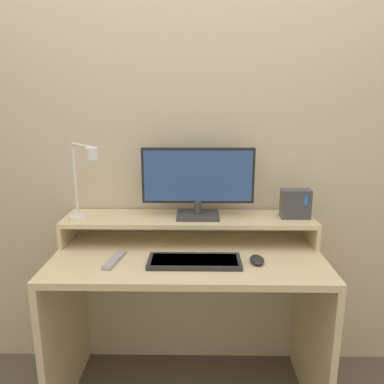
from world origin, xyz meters
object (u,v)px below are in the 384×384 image
(router_dock, at_px, (295,204))
(keyboard, at_px, (194,261))
(desk_lamp, at_px, (84,176))
(mouse, at_px, (257,260))
(remote_control, at_px, (114,260))
(monitor, at_px, (198,181))

(router_dock, height_order, keyboard, router_dock)
(desk_lamp, relative_size, keyboard, 0.92)
(keyboard, bearing_deg, mouse, 2.20)
(mouse, distance_m, remote_control, 0.62)
(monitor, distance_m, mouse, 0.47)
(monitor, height_order, router_dock, monitor)
(router_dock, distance_m, mouse, 0.38)
(remote_control, bearing_deg, desk_lamp, 136.09)
(desk_lamp, bearing_deg, keyboard, -17.74)
(keyboard, bearing_deg, router_dock, 27.94)
(monitor, distance_m, remote_control, 0.53)
(monitor, xyz_separation_m, remote_control, (-0.36, -0.25, -0.30))
(mouse, bearing_deg, remote_control, 179.73)
(desk_lamp, xyz_separation_m, mouse, (0.77, -0.15, -0.34))
(router_dock, bearing_deg, keyboard, -152.06)
(desk_lamp, height_order, remote_control, desk_lamp)
(router_dock, bearing_deg, desk_lamp, -174.36)
(monitor, xyz_separation_m, router_dock, (0.47, -0.01, -0.11))
(monitor, xyz_separation_m, keyboard, (-0.01, -0.26, -0.30))
(desk_lamp, height_order, keyboard, desk_lamp)
(keyboard, bearing_deg, desk_lamp, 162.26)
(desk_lamp, distance_m, keyboard, 0.63)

